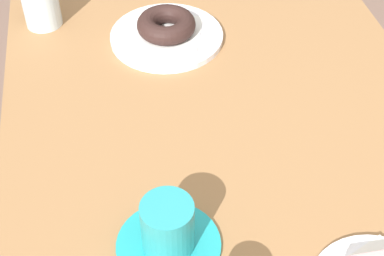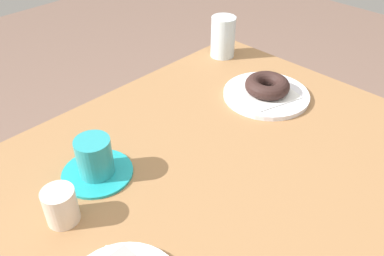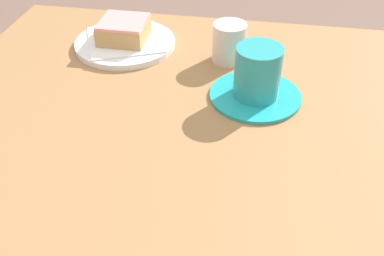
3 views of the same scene
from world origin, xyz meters
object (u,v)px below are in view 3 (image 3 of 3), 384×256
at_px(donut_glazed_square, 124,30).
at_px(sugar_jar, 229,43).
at_px(plate_glazed_square, 125,43).
at_px(coffee_cup, 257,77).

bearing_deg(donut_glazed_square, sugar_jar, 84.17).
xyz_separation_m(donut_glazed_square, sugar_jar, (0.02, 0.20, 0.00)).
bearing_deg(sugar_jar, plate_glazed_square, -95.83).
distance_m(donut_glazed_square, sugar_jar, 0.20).
distance_m(plate_glazed_square, coffee_cup, 0.29).
relative_size(plate_glazed_square, donut_glazed_square, 2.22).
xyz_separation_m(donut_glazed_square, coffee_cup, (0.13, 0.26, 0.00)).
bearing_deg(donut_glazed_square, coffee_cup, 62.55).
bearing_deg(sugar_jar, donut_glazed_square, -95.83).
relative_size(coffee_cup, sugar_jar, 2.09).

